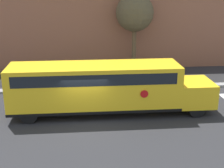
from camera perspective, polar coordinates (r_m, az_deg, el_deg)
ground_plane at (r=17.90m, az=-4.86°, el=-6.66°), size 60.00×60.00×0.00m
sidewalk_strip at (r=23.94m, az=-5.00°, el=0.03°), size 44.00×3.00×0.15m
school_bus at (r=18.26m, az=-1.59°, el=-0.31°), size 11.98×2.57×2.98m
tree_near_sidewalk at (r=26.56m, az=4.18°, el=12.79°), size 3.15×3.15×6.66m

